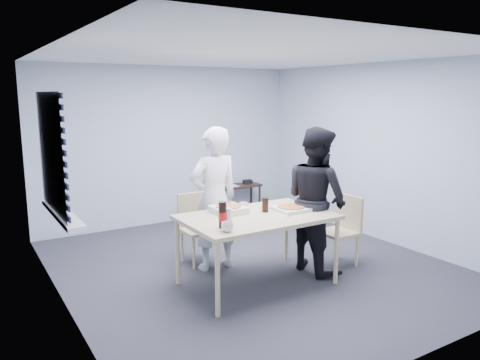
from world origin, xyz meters
TOP-DOWN VIEW (x-y plane):
  - room at (-2.20, 0.40)m, footprint 5.00×5.00m
  - dining_table at (-0.26, -0.52)m, footprint 1.67×1.06m
  - chair_far at (-0.50, 0.53)m, footprint 0.42×0.42m
  - chair_right at (1.02, -0.56)m, footprint 0.42×0.42m
  - person_white at (-0.43, 0.18)m, footprint 0.65×0.42m
  - person_black at (0.61, -0.51)m, footprint 0.47×0.86m
  - side_table at (1.21, 2.28)m, footprint 0.81×0.36m
  - stool at (0.34, 1.62)m, footprint 0.32×0.32m
  - backpack at (0.34, 1.61)m, footprint 0.28×0.20m
  - pizza_box_a at (-0.48, -0.25)m, footprint 0.35×0.35m
  - pizza_box_b at (0.20, -0.54)m, footprint 0.37×0.37m
  - mug_a at (-0.86, -0.89)m, footprint 0.17×0.17m
  - mug_b at (-0.27, -0.24)m, footprint 0.10×0.10m
  - cola_glass at (-0.10, -0.44)m, footprint 0.08×0.08m
  - soda_bottle at (-0.83, -0.74)m, footprint 0.09×0.09m
  - plastic_cups at (-0.77, -0.74)m, footprint 0.10×0.10m
  - rubber_band at (-0.01, -0.77)m, footprint 0.06×0.06m
  - papers at (1.06, 2.30)m, footprint 0.26×0.32m
  - black_box at (1.43, 2.32)m, footprint 0.18×0.15m

SIDE VIEW (x-z plane):
  - stool at x=0.34m, z-range 0.11..0.56m
  - side_table at x=1.21m, z-range 0.19..0.73m
  - chair_far at x=-0.50m, z-range 0.07..0.96m
  - chair_right at x=1.02m, z-range 0.07..0.96m
  - papers at x=1.06m, z-range 0.54..0.55m
  - black_box at x=1.43m, z-range 0.54..0.61m
  - backpack at x=0.34m, z-range 0.44..0.83m
  - dining_table at x=-0.26m, z-range 0.35..1.16m
  - rubber_band at x=-0.01m, z-range 0.81..0.81m
  - pizza_box_b at x=0.20m, z-range 0.81..0.86m
  - pizza_box_a at x=-0.48m, z-range 0.81..0.90m
  - mug_b at x=-0.27m, z-range 0.81..0.90m
  - mug_a at x=-0.86m, z-range 0.81..0.91m
  - person_white at x=-0.43m, z-range 0.00..1.77m
  - person_black at x=0.61m, z-range 0.00..1.77m
  - cola_glass at x=-0.10m, z-range 0.81..0.98m
  - plastic_cups at x=-0.77m, z-range 0.81..1.00m
  - soda_bottle at x=-0.83m, z-range 0.81..1.08m
  - room at x=-2.20m, z-range -1.06..3.94m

